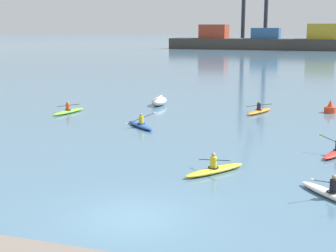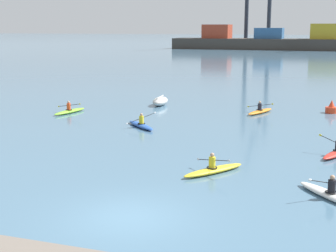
{
  "view_description": "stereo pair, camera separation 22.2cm",
  "coord_description": "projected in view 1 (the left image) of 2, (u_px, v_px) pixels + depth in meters",
  "views": [
    {
      "loc": [
        6.12,
        -14.78,
        6.47
      ],
      "look_at": [
        -2.85,
        12.61,
        0.6
      ],
      "focal_mm": 52.31,
      "sensor_mm": 36.0,
      "label": 1
    },
    {
      "loc": [
        6.33,
        -14.71,
        6.47
      ],
      "look_at": [
        -2.85,
        12.61,
        0.6
      ],
      "focal_mm": 52.31,
      "sensor_mm": 36.0,
      "label": 2
    }
  ],
  "objects": [
    {
      "name": "kayak_white",
      "position": [
        331.0,
        193.0,
        18.79
      ],
      "size": [
        2.72,
        2.93,
        0.95
      ],
      "color": "silver",
      "rests_on": "ground"
    },
    {
      "name": "kayak_blue",
      "position": [
        141.0,
        125.0,
        31.95
      ],
      "size": [
        2.88,
        2.78,
        0.96
      ],
      "color": "#2856B2",
      "rests_on": "ground"
    },
    {
      "name": "kayak_yellow",
      "position": [
        215.0,
        169.0,
        21.99
      ],
      "size": [
        2.45,
        3.12,
        0.95
      ],
      "color": "yellow",
      "rests_on": "ground"
    },
    {
      "name": "capsized_dinghy",
      "position": [
        159.0,
        101.0,
        40.9
      ],
      "size": [
        1.28,
        2.67,
        0.76
      ],
      "color": "beige",
      "rests_on": "ground"
    },
    {
      "name": "container_barge",
      "position": [
        266.0,
        41.0,
        140.5
      ],
      "size": [
        55.49,
        9.85,
        7.28
      ],
      "color": "#38332D",
      "rests_on": "ground"
    },
    {
      "name": "ground_plane",
      "position": [
        133.0,
        217.0,
        16.92
      ],
      "size": [
        800.0,
        800.0,
        0.0
      ],
      "primitive_type": "plane",
      "color": "#476B84"
    },
    {
      "name": "kayak_lime",
      "position": [
        69.0,
        111.0,
        37.18
      ],
      "size": [
        2.23,
        3.45,
        0.95
      ],
      "color": "#7ABC2D",
      "rests_on": "ground"
    },
    {
      "name": "kayak_orange",
      "position": [
        259.0,
        111.0,
        37.24
      ],
      "size": [
        2.12,
        3.39,
        0.95
      ],
      "color": "orange",
      "rests_on": "ground"
    },
    {
      "name": "channel_buoy",
      "position": [
        330.0,
        108.0,
        37.34
      ],
      "size": [
        0.9,
        0.9,
        1.0
      ],
      "color": "red",
      "rests_on": "ground"
    }
  ]
}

